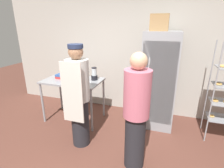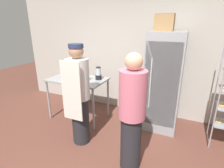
{
  "view_description": "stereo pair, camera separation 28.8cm",
  "coord_description": "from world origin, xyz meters",
  "px_view_note": "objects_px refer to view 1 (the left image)",
  "views": [
    {
      "loc": [
        0.84,
        -1.83,
        2.03
      ],
      "look_at": [
        -0.0,
        0.76,
        1.1
      ],
      "focal_mm": 28.0,
      "sensor_mm": 36.0,
      "label": 1
    },
    {
      "loc": [
        1.11,
        -1.73,
        2.03
      ],
      "look_at": [
        -0.0,
        0.76,
        1.1
      ],
      "focal_mm": 28.0,
      "sensor_mm": 36.0,
      "label": 2
    }
  ],
  "objects_px": {
    "blender_pitcher": "(94,74)",
    "person_customer": "(136,113)",
    "refrigerator": "(159,80)",
    "person_baker": "(79,96)",
    "donut_box": "(76,80)",
    "cardboard_storage_box": "(159,23)",
    "binder_stack": "(64,76)"
  },
  "relations": [
    {
      "from": "donut_box",
      "to": "blender_pitcher",
      "type": "xyz_separation_m",
      "value": [
        0.28,
        0.27,
        0.07
      ]
    },
    {
      "from": "refrigerator",
      "to": "person_baker",
      "type": "relative_size",
      "value": 1.09
    },
    {
      "from": "donut_box",
      "to": "person_baker",
      "type": "height_order",
      "value": "person_baker"
    },
    {
      "from": "person_customer",
      "to": "cardboard_storage_box",
      "type": "bearing_deg",
      "value": 84.68
    },
    {
      "from": "binder_stack",
      "to": "donut_box",
      "type": "bearing_deg",
      "value": -23.93
    },
    {
      "from": "refrigerator",
      "to": "donut_box",
      "type": "xyz_separation_m",
      "value": [
        -1.58,
        -0.52,
        0.01
      ]
    },
    {
      "from": "blender_pitcher",
      "to": "binder_stack",
      "type": "xyz_separation_m",
      "value": [
        -0.7,
        -0.08,
        -0.07
      ]
    },
    {
      "from": "donut_box",
      "to": "person_customer",
      "type": "xyz_separation_m",
      "value": [
        1.37,
        -0.82,
        -0.09
      ]
    },
    {
      "from": "donut_box",
      "to": "binder_stack",
      "type": "relative_size",
      "value": 0.94
    },
    {
      "from": "binder_stack",
      "to": "person_baker",
      "type": "height_order",
      "value": "person_baker"
    },
    {
      "from": "refrigerator",
      "to": "binder_stack",
      "type": "xyz_separation_m",
      "value": [
        -2.0,
        -0.34,
        0.01
      ]
    },
    {
      "from": "refrigerator",
      "to": "donut_box",
      "type": "height_order",
      "value": "refrigerator"
    },
    {
      "from": "donut_box",
      "to": "binder_stack",
      "type": "bearing_deg",
      "value": 156.07
    },
    {
      "from": "person_customer",
      "to": "person_baker",
      "type": "bearing_deg",
      "value": 168.27
    },
    {
      "from": "donut_box",
      "to": "person_baker",
      "type": "relative_size",
      "value": 0.15
    },
    {
      "from": "donut_box",
      "to": "person_customer",
      "type": "relative_size",
      "value": 0.15
    },
    {
      "from": "binder_stack",
      "to": "person_customer",
      "type": "xyz_separation_m",
      "value": [
        1.79,
        -1.01,
        -0.09
      ]
    },
    {
      "from": "refrigerator",
      "to": "cardboard_storage_box",
      "type": "distance_m",
      "value": 1.11
    },
    {
      "from": "refrigerator",
      "to": "person_customer",
      "type": "xyz_separation_m",
      "value": [
        -0.21,
        -1.35,
        -0.08
      ]
    },
    {
      "from": "person_baker",
      "to": "refrigerator",
      "type": "bearing_deg",
      "value": 43.39
    },
    {
      "from": "blender_pitcher",
      "to": "person_baker",
      "type": "relative_size",
      "value": 0.15
    },
    {
      "from": "blender_pitcher",
      "to": "person_customer",
      "type": "bearing_deg",
      "value": -44.84
    },
    {
      "from": "blender_pitcher",
      "to": "cardboard_storage_box",
      "type": "relative_size",
      "value": 0.8
    },
    {
      "from": "blender_pitcher",
      "to": "binder_stack",
      "type": "relative_size",
      "value": 0.97
    },
    {
      "from": "blender_pitcher",
      "to": "person_baker",
      "type": "height_order",
      "value": "person_baker"
    },
    {
      "from": "binder_stack",
      "to": "person_baker",
      "type": "xyz_separation_m",
      "value": [
        0.8,
        -0.8,
        -0.05
      ]
    },
    {
      "from": "refrigerator",
      "to": "cardboard_storage_box",
      "type": "relative_size",
      "value": 5.67
    },
    {
      "from": "binder_stack",
      "to": "person_customer",
      "type": "height_order",
      "value": "person_customer"
    },
    {
      "from": "blender_pitcher",
      "to": "person_baker",
      "type": "distance_m",
      "value": 0.9
    },
    {
      "from": "refrigerator",
      "to": "person_customer",
      "type": "height_order",
      "value": "refrigerator"
    },
    {
      "from": "refrigerator",
      "to": "binder_stack",
      "type": "relative_size",
      "value": 6.82
    },
    {
      "from": "binder_stack",
      "to": "person_baker",
      "type": "bearing_deg",
      "value": -45.29
    }
  ]
}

